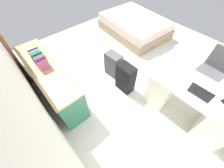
# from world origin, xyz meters

# --- Properties ---
(ground_plane) EXTENTS (5.54, 5.54, 0.00)m
(ground_plane) POSITION_xyz_m (0.00, 0.00, 0.00)
(ground_plane) COLOR silver
(wall_back) EXTENTS (4.54, 0.10, 2.50)m
(wall_back) POSITION_xyz_m (0.00, 2.07, 1.25)
(wall_back) COLOR white
(wall_back) RESTS_ON ground_plane
(desk) EXTENTS (1.46, 0.71, 0.74)m
(desk) POSITION_xyz_m (-1.29, 0.13, 0.39)
(desk) COLOR silver
(desk) RESTS_ON ground_plane
(office_chair) EXTENTS (0.52, 0.52, 0.94)m
(office_chair) POSITION_xyz_m (-1.22, -0.73, 0.42)
(office_chair) COLOR black
(office_chair) RESTS_ON ground_plane
(credenza) EXTENTS (1.80, 0.48, 0.77)m
(credenza) POSITION_xyz_m (0.65, 1.68, 0.38)
(credenza) COLOR #2D7056
(credenza) RESTS_ON ground_plane
(bed) EXTENTS (1.99, 1.52, 0.58)m
(bed) POSITION_xyz_m (1.19, -1.21, 0.24)
(bed) COLOR gray
(bed) RESTS_ON ground_plane
(suitcase_black) EXTENTS (0.36, 0.23, 0.64)m
(suitcase_black) POSITION_xyz_m (-0.17, 0.53, 0.32)
(suitcase_black) COLOR black
(suitcase_black) RESTS_ON ground_plane
(suitcase_spare_grey) EXTENTS (0.38, 0.25, 0.57)m
(suitcase_spare_grey) POSITION_xyz_m (0.31, 0.43, 0.28)
(suitcase_spare_grey) COLOR #4C4C51
(suitcase_spare_grey) RESTS_ON ground_plane
(laptop) EXTENTS (0.32, 0.23, 0.21)m
(laptop) POSITION_xyz_m (-1.33, 0.23, 0.79)
(laptop) COLOR silver
(laptop) RESTS_ON desk
(computer_mouse) EXTENTS (0.06, 0.10, 0.03)m
(computer_mouse) POSITION_xyz_m (-1.07, 0.20, 0.76)
(computer_mouse) COLOR white
(computer_mouse) RESTS_ON desk
(book_row) EXTENTS (0.35, 0.17, 0.24)m
(book_row) POSITION_xyz_m (0.74, 1.69, 0.88)
(book_row) COLOR #AE5386
(book_row) RESTS_ON credenza
(figurine_small) EXTENTS (0.08, 0.08, 0.11)m
(figurine_small) POSITION_xyz_m (0.98, 1.69, 0.82)
(figurine_small) COLOR red
(figurine_small) RESTS_ON credenza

